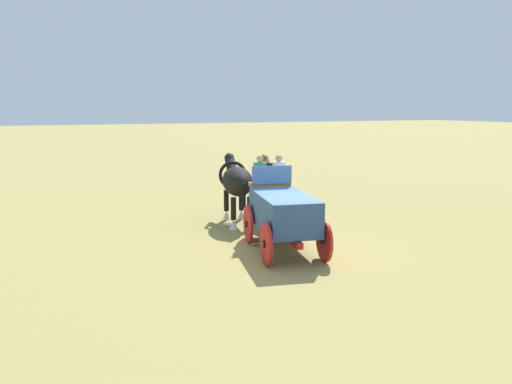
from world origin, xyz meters
TOP-DOWN VIEW (x-y plane):
  - ground_plane at (0.00, 0.00)m, footprint 220.00×220.00m
  - show_wagon at (0.18, -0.04)m, footprint 5.82×2.31m
  - draft_horse_near at (3.83, -0.14)m, footprint 3.16×1.42m
  - draft_horse_off at (3.56, -1.41)m, footprint 2.93×1.34m

SIDE VIEW (x-z plane):
  - ground_plane at x=0.00m, z-range 0.00..0.00m
  - show_wagon at x=0.18m, z-range -0.17..2.40m
  - draft_horse_off at x=3.56m, z-range 0.25..2.49m
  - draft_horse_near at x=3.83m, z-range 0.28..2.60m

